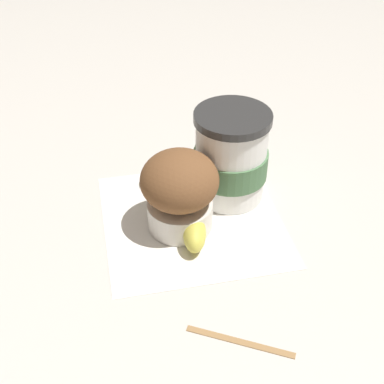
{
  "coord_description": "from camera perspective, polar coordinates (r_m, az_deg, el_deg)",
  "views": [
    {
      "loc": [
        0.5,
        -0.03,
        0.44
      ],
      "look_at": [
        0.0,
        0.0,
        0.04
      ],
      "focal_mm": 50.0,
      "sensor_mm": 36.0,
      "label": 1
    }
  ],
  "objects": [
    {
      "name": "paper_napkin",
      "position": [
        0.67,
        0.0,
        -2.96
      ],
      "size": [
        0.25,
        0.25,
        0.0
      ],
      "primitive_type": "cube",
      "rotation": [
        0.0,
        0.0,
        0.14
      ],
      "color": "white",
      "rests_on": "ground_plane"
    },
    {
      "name": "ground_plane",
      "position": [
        0.67,
        0.0,
        -3.01
      ],
      "size": [
        3.0,
        3.0,
        0.0
      ],
      "primitive_type": "plane",
      "color": "beige"
    },
    {
      "name": "wooden_stirrer",
      "position": [
        0.55,
        5.14,
        -15.59
      ],
      "size": [
        0.05,
        0.1,
        0.0
      ],
      "primitive_type": "cube",
      "rotation": [
        0.0,
        0.0,
        4.34
      ],
      "color": "#9E7547",
      "rests_on": "ground_plane"
    },
    {
      "name": "coffee_cup",
      "position": [
        0.68,
        4.16,
        3.72
      ],
      "size": [
        0.1,
        0.1,
        0.12
      ],
      "color": "white",
      "rests_on": "paper_napkin"
    },
    {
      "name": "banana",
      "position": [
        0.67,
        -1.3,
        -1.32
      ],
      "size": [
        0.17,
        0.09,
        0.03
      ],
      "color": "#D6CC4C",
      "rests_on": "paper_napkin"
    },
    {
      "name": "muffin",
      "position": [
        0.63,
        -1.32,
        0.25
      ],
      "size": [
        0.09,
        0.09,
        0.1
      ],
      "color": "white",
      "rests_on": "paper_napkin"
    }
  ]
}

